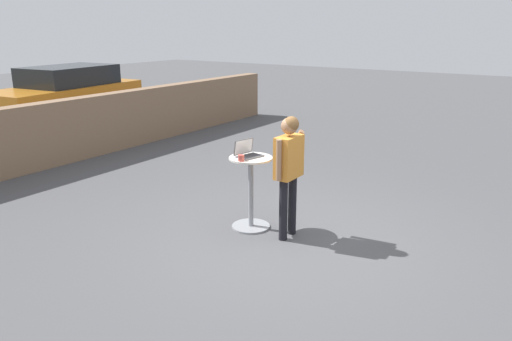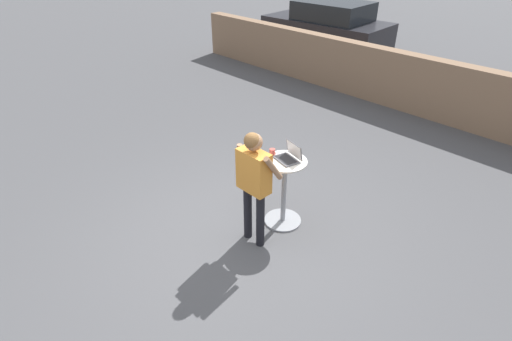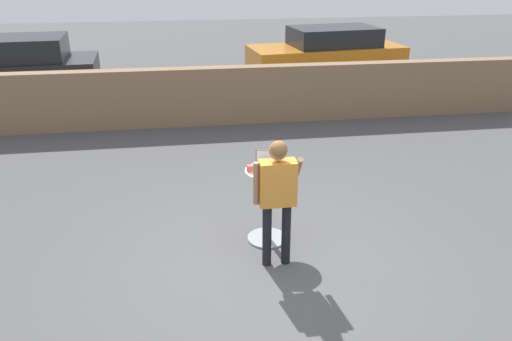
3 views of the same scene
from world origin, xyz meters
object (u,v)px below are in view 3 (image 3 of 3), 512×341
(laptop, at_px, (268,165))
(standing_person, at_px, (277,188))
(cafe_table, at_px, (268,203))
(coffee_mug, at_px, (250,168))
(parked_car_near_street, at_px, (327,55))
(parked_car_further_down, at_px, (16,69))

(laptop, height_order, standing_person, standing_person)
(laptop, bearing_deg, cafe_table, -99.99)
(standing_person, bearing_deg, laptop, 89.98)
(cafe_table, height_order, coffee_mug, coffee_mug)
(coffee_mug, bearing_deg, standing_person, -67.16)
(parked_car_near_street, bearing_deg, cafe_table, -110.88)
(cafe_table, relative_size, parked_car_near_street, 0.22)
(cafe_table, xyz_separation_m, laptop, (0.01, 0.06, 0.51))
(cafe_table, distance_m, parked_car_further_down, 9.16)
(coffee_mug, distance_m, parked_car_near_street, 9.01)
(laptop, bearing_deg, parked_car_further_down, 124.25)
(coffee_mug, bearing_deg, cafe_table, 2.21)
(coffee_mug, relative_size, standing_person, 0.07)
(laptop, xyz_separation_m, coffee_mug, (-0.24, -0.07, -0.01))
(laptop, distance_m, coffee_mug, 0.25)
(laptop, bearing_deg, parked_car_near_street, 69.05)
(laptop, bearing_deg, standing_person, -90.02)
(coffee_mug, relative_size, parked_car_near_street, 0.02)
(standing_person, distance_m, parked_car_near_street, 9.46)
(laptop, xyz_separation_m, parked_car_near_street, (3.17, 8.27, -0.22))
(laptop, distance_m, parked_car_further_down, 9.11)
(cafe_table, relative_size, coffee_mug, 9.18)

